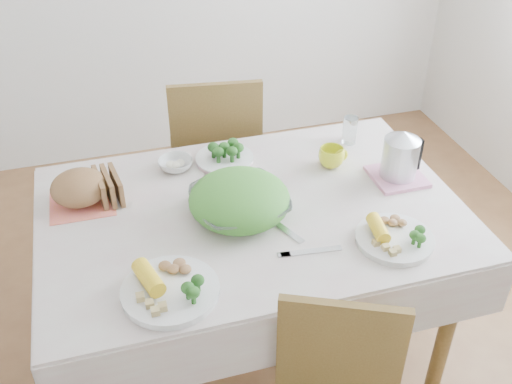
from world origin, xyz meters
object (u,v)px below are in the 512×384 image
object	(u,v)px
dining_table	(253,287)
dinner_plate_left	(170,291)
chair_far	(215,158)
electric_kettle	(401,151)
dinner_plate_right	(395,239)
yellow_mug	(331,157)
salad_bowl	(240,205)

from	to	relation	value
dining_table	dinner_plate_left	xyz separation A→B (m)	(-0.35, -0.34, 0.40)
dinner_plate_left	chair_far	bearing A→B (deg)	71.33
dining_table	electric_kettle	size ratio (longest dim) A/B	7.34
chair_far	electric_kettle	xyz separation A→B (m)	(0.54, -0.81, 0.42)
dinner_plate_right	electric_kettle	world-z (taller)	electric_kettle
dinner_plate_right	electric_kettle	size ratio (longest dim) A/B	1.38
dinner_plate_left	dinner_plate_right	size ratio (longest dim) A/B	1.13
chair_far	yellow_mug	distance (m)	0.80
chair_far	salad_bowl	xyz separation A→B (m)	(-0.10, -0.86, 0.34)
chair_far	dining_table	bearing A→B (deg)	94.85
chair_far	yellow_mug	world-z (taller)	chair_far
yellow_mug	salad_bowl	bearing A→B (deg)	-154.35
salad_bowl	electric_kettle	xyz separation A→B (m)	(0.64, 0.05, 0.08)
dinner_plate_left	dinner_plate_right	world-z (taller)	dinner_plate_left
salad_bowl	dining_table	bearing A→B (deg)	18.40
dining_table	dinner_plate_right	bearing A→B (deg)	-37.08
dinner_plate_left	yellow_mug	bearing A→B (deg)	35.90
dining_table	salad_bowl	world-z (taller)	salad_bowl
dinner_plate_left	dinner_plate_right	bearing A→B (deg)	2.52
salad_bowl	dinner_plate_right	xyz separation A→B (m)	(0.46, -0.29, -0.03)
dinner_plate_right	yellow_mug	size ratio (longest dim) A/B	2.57
salad_bowl	dinner_plate_right	bearing A→B (deg)	-32.41
electric_kettle	chair_far	bearing A→B (deg)	118.04
dinner_plate_left	electric_kettle	bearing A→B (deg)	21.69
electric_kettle	dinner_plate_right	bearing A→B (deg)	-124.37
dining_table	dinner_plate_left	size ratio (longest dim) A/B	4.69
yellow_mug	dinner_plate_right	bearing A→B (deg)	-86.96
dining_table	electric_kettle	world-z (taller)	electric_kettle
dining_table	dinner_plate_right	world-z (taller)	dinner_plate_right
dinner_plate_right	electric_kettle	xyz separation A→B (m)	(0.18, 0.34, 0.11)
salad_bowl	yellow_mug	bearing A→B (deg)	25.65
chair_far	salad_bowl	world-z (taller)	chair_far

